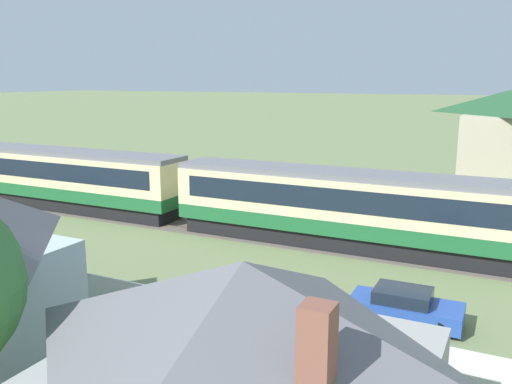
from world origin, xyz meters
name	(u,v)px	position (x,y,z in m)	size (l,w,h in m)	color
ground_plane	(280,237)	(0.00, 0.00, 0.00)	(600.00, 600.00, 0.00)	#707F51
passenger_train	(356,206)	(4.34, -0.03, 2.25)	(61.64, 3.11, 4.06)	#1E6033
railway_track	(308,241)	(1.70, -0.03, 0.01)	(105.47, 3.60, 0.04)	#665B51
cottage_grey_roof_2	(244,371)	(6.91, -17.66, 2.66)	(8.18, 7.46, 5.12)	#9E9E99
parked_car_blue	(405,307)	(8.51, -7.98, 0.61)	(4.04, 1.81, 1.28)	#284CA8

